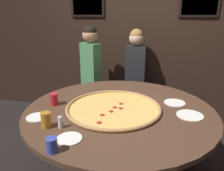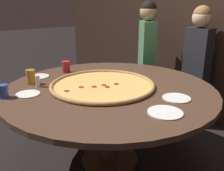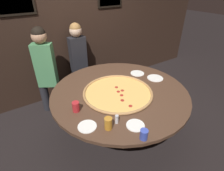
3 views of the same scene
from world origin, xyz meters
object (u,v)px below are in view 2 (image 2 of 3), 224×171
Objects in this scene: white_plate_far_back at (177,98)px; diner_side_left at (147,51)px; drink_cup_far_left at (66,67)px; condiment_shaker at (38,81)px; white_plate_right_side at (28,94)px; drink_cup_by_shaker at (31,77)px; drink_cup_far_right at (3,91)px; dining_table at (109,99)px; white_plate_beside_cup at (165,112)px; giant_pizza at (102,85)px; diner_side_right at (197,60)px; white_plate_near_front at (39,76)px.

white_plate_far_back is 1.44m from diner_side_left.
condiment_shaker is (0.27, -0.41, -0.01)m from drink_cup_far_left.
condiment_shaker reaches higher than white_plate_right_side.
drink_cup_by_shaker reaches higher than drink_cup_far_left.
white_plate_far_back is at bearing 15.33° from drink_cup_far_left.
drink_cup_far_left is (-0.35, 0.71, 0.01)m from drink_cup_far_right.
white_plate_far_back is (0.52, 0.25, 0.11)m from dining_table.
drink_cup_far_left is 1.29m from white_plate_beside_cup.
dining_table is at bearing 69.49° from drink_cup_far_right.
white_plate_beside_cup and white_plate_far_back have the same top height.
giant_pizza is 7.72× the size of drink_cup_far_left.
giant_pizza is at bearing 89.25° from diner_side_right.
giant_pizza is at bearing -148.39° from dining_table.
drink_cup_far_left is at bearing -173.62° from dining_table.
drink_cup_by_shaker is 1.26m from white_plate_far_back.
diner_side_right reaches higher than drink_cup_far_right.
dining_table is 17.65× the size of drink_cup_far_right.
drink_cup_by_shaker reaches higher than drink_cup_far_right.
white_plate_right_side is at bearing -45.42° from condiment_shaker.
dining_table is at bearing 178.46° from white_plate_beside_cup.
white_plate_near_front is (-0.01, -0.29, -0.05)m from drink_cup_far_left.
white_plate_far_back is at bearing 36.30° from drink_cup_by_shaker.
condiment_shaker is at bearing -128.62° from dining_table.
drink_cup_far_left reaches higher than white_plate_right_side.
dining_table is 0.59m from white_plate_far_back.
white_plate_right_side is 0.13× the size of diner_side_right.
dining_table is at bearing 31.61° from giant_pizza.
diner_side_left is (-0.60, 1.12, 0.07)m from giant_pizza.
condiment_shaker is (-0.13, 0.14, 0.05)m from white_plate_right_side.
drink_cup_far_right is 0.18m from white_plate_right_side.
condiment_shaker reaches higher than dining_table.
diner_side_left is at bearing 95.67° from drink_cup_by_shaker.
dining_table is at bearing 151.77° from diner_side_left.
diner_side_left is (-0.65, 1.09, 0.19)m from dining_table.
condiment_shaker is (-0.09, 0.31, -0.00)m from drink_cup_far_right.
giant_pizza reaches higher than white_plate_far_back.
diner_side_left reaches higher than dining_table.
white_plate_right_side is 1.75m from diner_side_left.
diner_side_right is (-0.54, 1.02, 0.05)m from white_plate_far_back.
drink_cup_far_left is 0.49m from condiment_shaker.
white_plate_beside_cup reaches higher than dining_table.
drink_cup_far_left is at bearing 109.95° from drink_cup_by_shaker.
white_plate_right_side is 1.15m from white_plate_far_back.
condiment_shaker is at bearing 134.58° from white_plate_right_side.
white_plate_right_side is at bearing 134.21° from diner_side_left.
giant_pizza is 0.62× the size of diner_side_left.
white_plate_far_back is at bearing 26.12° from giant_pizza.
drink_cup_far_right is at bearing -73.71° from condiment_shaker.
giant_pizza is at bearing 28.50° from white_plate_near_front.
drink_cup_far_right is (-0.29, -0.78, 0.16)m from dining_table.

